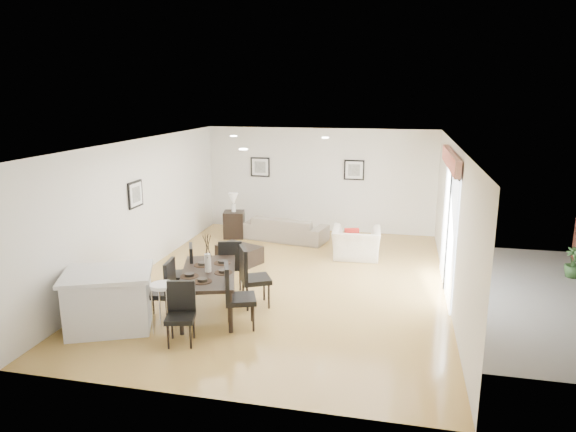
% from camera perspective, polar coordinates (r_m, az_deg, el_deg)
% --- Properties ---
extents(ground, '(8.00, 8.00, 0.00)m').
position_cam_1_polar(ground, '(10.04, -0.21, -7.36)').
color(ground, tan).
rests_on(ground, ground).
extents(wall_back, '(6.00, 0.04, 2.70)m').
position_cam_1_polar(wall_back, '(13.50, 3.52, 4.00)').
color(wall_back, silver).
rests_on(wall_back, ground).
extents(wall_front, '(6.00, 0.04, 2.70)m').
position_cam_1_polar(wall_front, '(5.98, -8.76, -8.54)').
color(wall_front, silver).
rests_on(wall_front, ground).
extents(wall_left, '(0.04, 8.00, 2.70)m').
position_cam_1_polar(wall_left, '(10.69, -16.11, 0.96)').
color(wall_left, silver).
rests_on(wall_left, ground).
extents(wall_right, '(0.04, 8.00, 2.70)m').
position_cam_1_polar(wall_right, '(9.46, 17.80, -0.75)').
color(wall_right, silver).
rests_on(wall_right, ground).
extents(ceiling, '(6.00, 8.00, 0.02)m').
position_cam_1_polar(ceiling, '(9.42, -0.23, 8.18)').
color(ceiling, white).
rests_on(ceiling, wall_back).
extents(sofa, '(2.15, 1.18, 0.60)m').
position_cam_1_polar(sofa, '(12.76, -0.23, -1.37)').
color(sofa, gray).
rests_on(sofa, ground).
extents(armchair, '(1.09, 0.97, 0.67)m').
position_cam_1_polar(armchair, '(11.46, 7.58, -3.03)').
color(armchair, '#EFE5CF').
rests_on(armchair, ground).
extents(courtyard_plant_b, '(0.34, 0.34, 0.60)m').
position_cam_1_polar(courtyard_plant_b, '(11.67, 29.16, -4.55)').
color(courtyard_plant_b, '#2F5022').
rests_on(courtyard_plant_b, ground).
extents(dining_table, '(1.34, 1.89, 0.71)m').
position_cam_1_polar(dining_table, '(8.62, -8.83, -6.57)').
color(dining_table, black).
rests_on(dining_table, ground).
extents(dining_chair_wnear, '(0.50, 0.50, 1.00)m').
position_cam_1_polar(dining_chair_wnear, '(8.52, -13.63, -7.65)').
color(dining_chair_wnear, black).
rests_on(dining_chair_wnear, ground).
extents(dining_chair_wfar, '(0.58, 0.58, 0.98)m').
position_cam_1_polar(dining_chair_wfar, '(9.27, -11.30, -5.83)').
color(dining_chair_wfar, black).
rests_on(dining_chair_wfar, ground).
extents(dining_chair_enear, '(0.60, 0.60, 1.04)m').
position_cam_1_polar(dining_chair_enear, '(8.04, -5.96, -8.46)').
color(dining_chair_enear, black).
rests_on(dining_chair_enear, ground).
extents(dining_chair_efar, '(0.64, 0.64, 1.06)m').
position_cam_1_polar(dining_chair_efar, '(8.79, -4.20, -6.39)').
color(dining_chair_efar, black).
rests_on(dining_chair_efar, ground).
extents(dining_chair_head, '(0.50, 0.50, 0.91)m').
position_cam_1_polar(dining_chair_head, '(7.76, -11.81, -10.09)').
color(dining_chair_head, black).
rests_on(dining_chair_head, ground).
extents(dining_chair_foot, '(0.53, 0.53, 0.96)m').
position_cam_1_polar(dining_chair_foot, '(9.59, -6.38, -5.08)').
color(dining_chair_foot, black).
rests_on(dining_chair_foot, ground).
extents(vase, '(0.77, 1.21, 0.64)m').
position_cam_1_polar(vase, '(8.51, -8.91, -4.57)').
color(vase, white).
rests_on(vase, dining_table).
extents(coffee_table, '(1.08, 0.88, 0.37)m').
position_cam_1_polar(coffee_table, '(11.16, -5.42, -4.23)').
color(coffee_table, black).
rests_on(coffee_table, ground).
extents(side_table, '(0.59, 0.59, 0.67)m').
position_cam_1_polar(side_table, '(13.06, -6.01, -0.93)').
color(side_table, black).
rests_on(side_table, ground).
extents(table_lamp, '(0.25, 0.25, 0.47)m').
position_cam_1_polar(table_lamp, '(12.92, -6.08, 1.81)').
color(table_lamp, white).
rests_on(table_lamp, side_table).
extents(cushion, '(0.33, 0.18, 0.31)m').
position_cam_1_polar(cushion, '(11.32, 7.08, -2.15)').
color(cushion, '#A41C15').
rests_on(cushion, armchair).
extents(kitchen_island, '(1.61, 1.45, 0.92)m').
position_cam_1_polar(kitchen_island, '(8.50, -19.26, -8.76)').
color(kitchen_island, silver).
rests_on(kitchen_island, ground).
extents(bar_stool, '(0.36, 0.36, 0.80)m').
position_cam_1_polar(bar_stool, '(7.99, -13.77, -8.10)').
color(bar_stool, white).
rests_on(bar_stool, ground).
extents(framed_print_back_left, '(0.52, 0.04, 0.52)m').
position_cam_1_polar(framed_print_back_left, '(13.76, -3.11, 5.45)').
color(framed_print_back_left, black).
rests_on(framed_print_back_left, wall_back).
extents(framed_print_back_right, '(0.52, 0.04, 0.52)m').
position_cam_1_polar(framed_print_back_right, '(13.31, 7.36, 5.09)').
color(framed_print_back_right, black).
rests_on(framed_print_back_right, wall_back).
extents(framed_print_left_wall, '(0.04, 0.52, 0.52)m').
position_cam_1_polar(framed_print_left_wall, '(10.45, -16.59, 2.32)').
color(framed_print_left_wall, black).
rests_on(framed_print_left_wall, wall_left).
extents(sliding_door, '(0.12, 2.70, 2.57)m').
position_cam_1_polar(sliding_door, '(9.68, 17.52, 1.49)').
color(sliding_door, white).
rests_on(sliding_door, wall_right).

